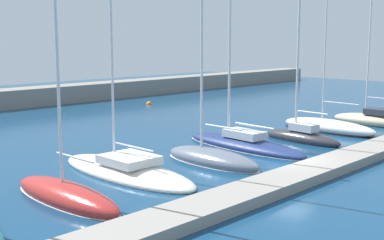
{
  "coord_description": "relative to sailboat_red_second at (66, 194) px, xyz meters",
  "views": [
    {
      "loc": [
        -24.48,
        -15.76,
        7.13
      ],
      "look_at": [
        -4.6,
        3.22,
        2.82
      ],
      "focal_mm": 48.96,
      "sensor_mm": 36.0,
      "label": 1
    }
  ],
  "objects": [
    {
      "name": "sailboat_slate_fourth",
      "position": [
        9.79,
        0.06,
        -0.06
      ],
      "size": [
        2.42,
        6.8,
        10.83
      ],
      "rotation": [
        0.0,
        0.0,
        1.55
      ],
      "color": "slate",
      "rests_on": "ground_plane"
    },
    {
      "name": "sailboat_ivory_third",
      "position": [
        4.83,
        1.76,
        -0.11
      ],
      "size": [
        3.55,
        10.18,
        20.2
      ],
      "rotation": [
        0.0,
        0.0,
        1.54
      ],
      "color": "silver",
      "rests_on": "ground_plane"
    },
    {
      "name": "mooring_buoy_orange",
      "position": [
        25.37,
        22.98,
        -0.34
      ],
      "size": [
        0.66,
        0.66,
        0.66
      ],
      "primitive_type": "sphere",
      "color": "orange",
      "rests_on": "ground_plane"
    },
    {
      "name": "sailboat_navy_fifth",
      "position": [
        14.47,
        1.4,
        0.04
      ],
      "size": [
        3.41,
        10.19,
        20.19
      ],
      "rotation": [
        0.0,
        0.0,
        1.49
      ],
      "color": "navy",
      "rests_on": "ground_plane"
    },
    {
      "name": "sailboat_white_seventh",
      "position": [
        23.79,
        0.47,
        0.03
      ],
      "size": [
        2.77,
        8.16,
        14.29
      ],
      "rotation": [
        0.0,
        0.0,
        1.51
      ],
      "color": "white",
      "rests_on": "ground_plane"
    },
    {
      "name": "ground_plane",
      "position": [
        12.22,
        -3.63,
        -0.34
      ],
      "size": [
        120.0,
        120.0,
        0.0
      ],
      "primitive_type": "plane",
      "color": "navy"
    },
    {
      "name": "sailboat_charcoal_sixth",
      "position": [
        18.99,
        -0.18,
        0.05
      ],
      "size": [
        2.17,
        6.27,
        11.19
      ],
      "rotation": [
        0.0,
        0.0,
        1.49
      ],
      "color": "#2D2D33",
      "rests_on": "ground_plane"
    },
    {
      "name": "sailboat_sand_eighth",
      "position": [
        29.2,
        -0.51,
        0.13
      ],
      "size": [
        2.43,
        6.82,
        14.85
      ],
      "rotation": [
        0.0,
        0.0,
        1.54
      ],
      "color": "beige",
      "rests_on": "ground_plane"
    },
    {
      "name": "sailboat_red_second",
      "position": [
        0.0,
        0.0,
        0.0
      ],
      "size": [
        1.95,
        7.37,
        15.46
      ],
      "rotation": [
        0.0,
        0.0,
        1.57
      ],
      "color": "#B72D28",
      "rests_on": "ground_plane"
    },
    {
      "name": "dock_pier",
      "position": [
        12.22,
        -5.57,
        -0.09
      ],
      "size": [
        39.7,
        2.22,
        0.51
      ],
      "primitive_type": "cube",
      "color": "gray",
      "rests_on": "ground_plane"
    }
  ]
}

